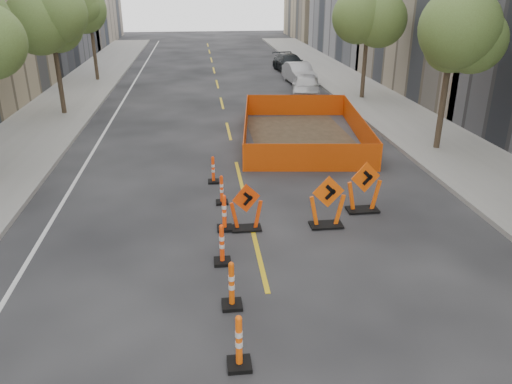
{
  "coord_description": "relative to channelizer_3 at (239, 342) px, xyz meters",
  "views": [
    {
      "loc": [
        -1.37,
        -6.85,
        6.44
      ],
      "look_at": [
        0.12,
        5.82,
        1.1
      ],
      "focal_mm": 35.0,
      "sensor_mm": 36.0,
      "label": 1
    }
  ],
  "objects": [
    {
      "name": "channelizer_5",
      "position": [
        -0.11,
        3.67,
        -0.02
      ],
      "size": [
        0.42,
        0.42,
        1.07
      ],
      "primitive_type": null,
      "color": "#EF3D0A",
      "rests_on": "ground"
    },
    {
      "name": "channelizer_4",
      "position": [
        -0.0,
        1.84,
        -0.0
      ],
      "size": [
        0.44,
        0.44,
        1.11
      ],
      "primitive_type": null,
      "color": "#DE4F09",
      "rests_on": "ground"
    },
    {
      "name": "channelizer_6",
      "position": [
        0.05,
        5.51,
        -0.02
      ],
      "size": [
        0.42,
        0.42,
        1.07
      ],
      "primitive_type": null,
      "color": "#FF410A",
      "rests_on": "ground"
    },
    {
      "name": "parked_car_far",
      "position": [
        6.77,
        32.34,
        0.11
      ],
      "size": [
        2.48,
        4.8,
        1.33
      ],
      "primitive_type": "imported",
      "rotation": [
        0.0,
        0.0,
        0.14
      ],
      "color": "black",
      "rests_on": "ground"
    },
    {
      "name": "channelizer_7",
      "position": [
        0.08,
        7.34,
        -0.08
      ],
      "size": [
        0.37,
        0.37,
        0.95
      ],
      "primitive_type": null,
      "color": "#F63D0A",
      "rests_on": "ground"
    },
    {
      "name": "tree_l_d",
      "position": [
        -7.56,
        29.71,
        3.97
      ],
      "size": [
        2.8,
        2.8,
        5.95
      ],
      "color": "#382B1E",
      "rests_on": "ground"
    },
    {
      "name": "channelizer_8",
      "position": [
        -0.12,
        9.18,
        -0.08
      ],
      "size": [
        0.38,
        0.38,
        0.96
      ],
      "primitive_type": null,
      "color": "#F63E0A",
      "rests_on": "ground"
    },
    {
      "name": "sidewalk_right",
      "position": [
        9.84,
        11.71,
        -0.48
      ],
      "size": [
        4.0,
        90.0,
        0.15
      ],
      "primitive_type": "cube",
      "color": "gray",
      "rests_on": "ground"
    },
    {
      "name": "chevron_sign_center",
      "position": [
        2.96,
        5.37,
        0.22
      ],
      "size": [
        1.1,
        0.74,
        1.56
      ],
      "primitive_type": null,
      "rotation": [
        0.0,
        0.0,
        0.12
      ],
      "color": "#E15009",
      "rests_on": "ground"
    },
    {
      "name": "chevron_sign_left",
      "position": [
        0.67,
        5.45,
        0.14
      ],
      "size": [
        1.07,
        0.84,
        1.4
      ],
      "primitive_type": null,
      "rotation": [
        0.0,
        0.0,
        0.35
      ],
      "color": "red",
      "rests_on": "ground"
    },
    {
      "name": "tree_l_c",
      "position": [
        -7.56,
        19.71,
        3.97
      ],
      "size": [
        2.8,
        2.8,
        5.95
      ],
      "color": "#382B1E",
      "rests_on": "ground"
    },
    {
      "name": "parked_car_near",
      "position": [
        5.98,
        22.51,
        0.15
      ],
      "size": [
        2.44,
        4.41,
        1.42
      ],
      "primitive_type": "imported",
      "rotation": [
        0.0,
        0.0,
        -0.19
      ],
      "color": "silver",
      "rests_on": "ground"
    },
    {
      "name": "tree_r_c",
      "position": [
        9.24,
        21.71,
        3.97
      ],
      "size": [
        2.8,
        2.8,
        5.95
      ],
      "color": "#382B1E",
      "rests_on": "ground"
    },
    {
      "name": "ground_plane",
      "position": [
        0.84,
        -0.29,
        -0.56
      ],
      "size": [
        140.0,
        140.0,
        0.0
      ],
      "primitive_type": "plane",
      "color": "black"
    },
    {
      "name": "chevron_sign_right",
      "position": [
        4.32,
        6.26,
        0.25
      ],
      "size": [
        1.18,
        0.86,
        1.61
      ],
      "primitive_type": null,
      "rotation": [
        0.0,
        0.0,
        0.22
      ],
      "color": "#E24D09",
      "rests_on": "ground"
    },
    {
      "name": "channelizer_3",
      "position": [
        0.0,
        0.0,
        0.0
      ],
      "size": [
        0.44,
        0.44,
        1.11
      ],
      "primitive_type": null,
      "color": "#F0550A",
      "rests_on": "ground"
    },
    {
      "name": "safety_fence",
      "position": [
        4.04,
        14.13,
        -0.02
      ],
      "size": [
        6.04,
        9.15,
        1.08
      ],
      "primitive_type": null,
      "rotation": [
        0.0,
        0.0,
        -0.12
      ],
      "color": "orange",
      "rests_on": "ground"
    },
    {
      "name": "tree_r_b",
      "position": [
        9.24,
        11.71,
        3.97
      ],
      "size": [
        2.8,
        2.8,
        5.95
      ],
      "color": "#382B1E",
      "rests_on": "ground"
    },
    {
      "name": "parked_car_mid",
      "position": [
        6.51,
        27.32,
        0.14
      ],
      "size": [
        1.81,
        4.35,
        1.4
      ],
      "primitive_type": "imported",
      "rotation": [
        0.0,
        0.0,
        0.08
      ],
      "color": "#ACABB1",
      "rests_on": "ground"
    }
  ]
}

